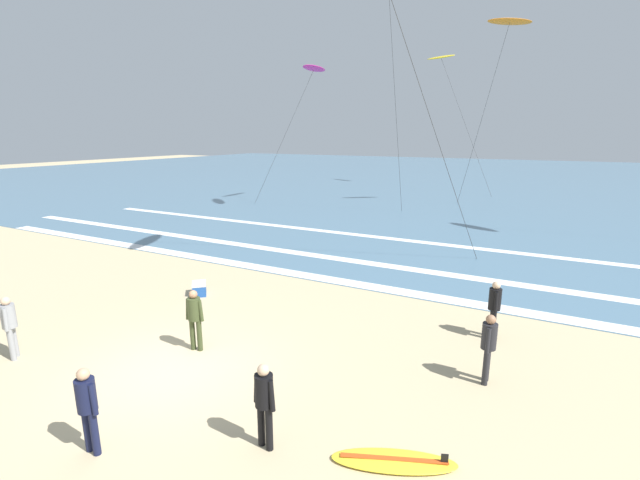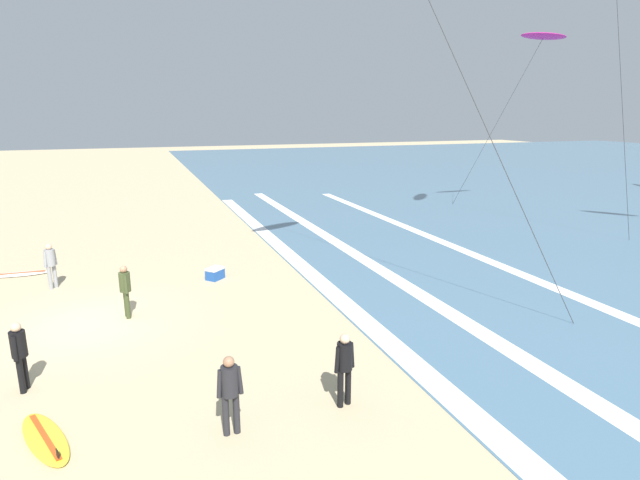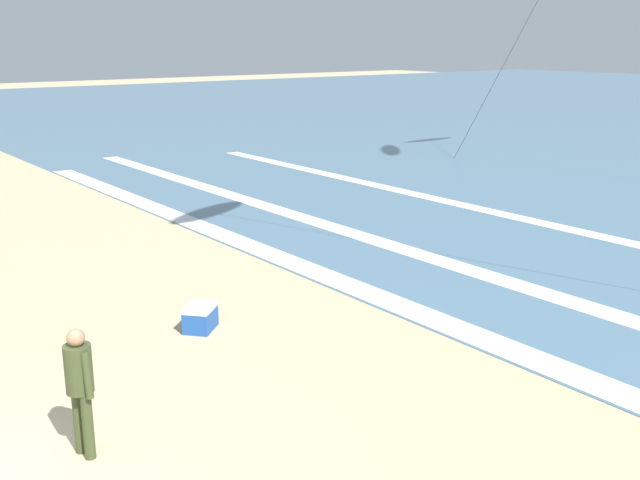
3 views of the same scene
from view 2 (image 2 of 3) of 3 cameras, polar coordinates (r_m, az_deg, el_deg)
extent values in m
plane|color=tan|center=(16.23, -24.39, -8.62)|extent=(160.00, 160.00, 0.00)
cube|color=white|center=(18.56, -0.29, -4.45)|extent=(37.00, 0.68, 0.01)
cube|color=white|center=(18.38, 9.23, -4.83)|extent=(44.07, 0.63, 0.01)
cube|color=white|center=(19.72, 24.08, -4.60)|extent=(44.05, 0.58, 0.01)
cylinder|color=black|center=(13.05, -30.53, -12.98)|extent=(0.13, 0.13, 0.82)
cylinder|color=black|center=(13.21, -30.20, -12.60)|extent=(0.13, 0.13, 0.82)
cylinder|color=black|center=(12.85, -30.76, -9.98)|extent=(0.32, 0.32, 0.58)
cylinder|color=black|center=(12.70, -31.06, -10.42)|extent=(0.15, 0.12, 0.56)
cylinder|color=black|center=(13.02, -30.43, -9.76)|extent=(0.15, 0.12, 0.56)
sphere|color=#DBB28E|center=(12.71, -30.97, -8.39)|extent=(0.21, 0.21, 0.21)
cylinder|color=#232328|center=(10.22, -10.52, -18.78)|extent=(0.13, 0.13, 0.82)
cylinder|color=#232328|center=(10.25, -9.36, -18.63)|extent=(0.13, 0.13, 0.82)
cylinder|color=#232328|center=(9.87, -10.11, -15.29)|extent=(0.32, 0.32, 0.58)
cylinder|color=#232328|center=(9.86, -11.21, -15.55)|extent=(0.09, 0.13, 0.56)
cylinder|color=#232328|center=(9.91, -9.01, -15.27)|extent=(0.09, 0.13, 0.56)
sphere|color=#9E7051|center=(9.69, -10.21, -13.30)|extent=(0.21, 0.21, 0.21)
cylinder|color=gray|center=(19.79, -28.04, -3.77)|extent=(0.13, 0.13, 0.82)
cylinder|color=gray|center=(19.91, -27.59, -3.62)|extent=(0.13, 0.13, 0.82)
cylinder|color=gray|center=(19.67, -28.05, -1.75)|extent=(0.32, 0.32, 0.58)
cylinder|color=gray|center=(19.57, -28.47, -1.95)|extent=(0.16, 0.16, 0.56)
cylinder|color=gray|center=(19.78, -27.61, -1.69)|extent=(0.16, 0.16, 0.56)
sphere|color=#DBB28E|center=(19.58, -28.17, -0.67)|extent=(0.21, 0.21, 0.21)
cylinder|color=#384223|center=(16.10, -20.78, -6.87)|extent=(0.13, 0.13, 0.82)
cylinder|color=#384223|center=(16.29, -20.91, -6.65)|extent=(0.13, 0.13, 0.82)
cylinder|color=#384223|center=(15.97, -21.07, -4.41)|extent=(0.32, 0.32, 0.58)
cylinder|color=#384223|center=(15.80, -20.94, -4.68)|extent=(0.15, 0.11, 0.56)
cylinder|color=#384223|center=(16.15, -21.18, -4.30)|extent=(0.15, 0.11, 0.56)
sphere|color=#9E7051|center=(15.86, -21.19, -3.09)|extent=(0.21, 0.21, 0.21)
cylinder|color=black|center=(10.99, 3.16, -16.01)|extent=(0.13, 0.13, 0.82)
cylinder|color=black|center=(10.88, 2.30, -16.33)|extent=(0.13, 0.13, 0.82)
cylinder|color=black|center=(10.60, 2.78, -12.90)|extent=(0.32, 0.32, 0.58)
cylinder|color=black|center=(10.72, 3.58, -12.75)|extent=(0.12, 0.15, 0.56)
cylinder|color=black|center=(10.51, 1.95, -13.30)|extent=(0.12, 0.15, 0.56)
sphere|color=#DBB28E|center=(10.43, 2.80, -11.02)|extent=(0.21, 0.21, 0.21)
ellipsoid|color=silver|center=(22.16, -30.71, -3.31)|extent=(0.67, 2.12, 0.09)
cube|color=#D84C19|center=(22.15, -30.73, -3.19)|extent=(0.16, 1.79, 0.01)
ellipsoid|color=yellow|center=(11.34, -28.47, -18.98)|extent=(2.17, 1.34, 0.09)
cube|color=#D84C19|center=(11.32, -28.50, -18.77)|extent=(1.69, 0.76, 0.01)
cube|color=black|center=(10.59, -27.38, -20.53)|extent=(0.12, 0.06, 0.16)
cylinder|color=#333333|center=(26.58, 30.60, 17.14)|extent=(0.50, 3.85, 16.38)
cylinder|color=#333333|center=(15.09, 16.18, 16.29)|extent=(4.00, 5.60, 13.28)
ellipsoid|color=#CC2384|center=(33.32, 23.85, 20.19)|extent=(0.80, 3.21, 0.43)
cylinder|color=#333333|center=(33.74, 18.99, 11.88)|extent=(4.02, 2.61, 10.12)
cube|color=#1E4C9E|center=(18.99, -11.69, -3.80)|extent=(0.73, 0.74, 0.36)
cube|color=silver|center=(18.93, -11.72, -3.16)|extent=(0.74, 0.76, 0.08)
camera|label=1|loc=(11.12, -66.36, 2.72)|focal=24.55mm
camera|label=3|loc=(7.92, -42.95, 2.09)|focal=42.20mm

